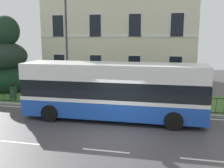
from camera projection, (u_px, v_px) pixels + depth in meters
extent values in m
cube|color=#474345|center=(115.00, 136.00, 12.59)|extent=(60.00, 56.00, 0.06)
cube|color=silver|center=(127.00, 114.00, 16.09)|extent=(54.00, 0.14, 0.01)
cube|color=silver|center=(19.00, 143.00, 11.70)|extent=(2.00, 0.12, 0.01)
cube|color=silver|center=(106.00, 151.00, 10.85)|extent=(2.00, 0.12, 0.01)
cube|color=silver|center=(207.00, 160.00, 10.01)|extent=(2.00, 0.12, 0.01)
cube|color=#9E9E99|center=(128.00, 111.00, 16.53)|extent=(57.00, 0.24, 0.12)
cube|color=#436D2E|center=(134.00, 100.00, 19.24)|extent=(57.00, 5.39, 0.12)
cube|color=beige|center=(124.00, 25.00, 27.15)|extent=(14.13, 9.16, 11.60)
cube|color=white|center=(115.00, 36.00, 22.93)|extent=(14.13, 0.06, 0.20)
cube|color=#2D333D|center=(115.00, 76.00, 23.55)|extent=(1.10, 0.06, 2.20)
cube|color=white|center=(59.00, 65.00, 24.51)|extent=(1.14, 0.04, 2.00)
cube|color=black|center=(59.00, 65.00, 24.49)|extent=(1.04, 0.03, 1.90)
cube|color=white|center=(96.00, 66.00, 23.76)|extent=(1.14, 0.04, 2.00)
cube|color=black|center=(96.00, 66.00, 23.75)|extent=(1.04, 0.03, 1.90)
cube|color=white|center=(134.00, 67.00, 23.02)|extent=(1.14, 0.04, 2.00)
cube|color=black|center=(134.00, 67.00, 23.00)|extent=(1.04, 0.03, 1.90)
cube|color=white|center=(175.00, 68.00, 22.27)|extent=(1.14, 0.04, 2.00)
cube|color=black|center=(175.00, 68.00, 22.25)|extent=(1.04, 0.03, 1.90)
cube|color=white|center=(58.00, 26.00, 23.87)|extent=(1.14, 0.04, 2.00)
cube|color=black|center=(58.00, 26.00, 23.86)|extent=(1.04, 0.03, 1.90)
cube|color=white|center=(95.00, 26.00, 23.13)|extent=(1.14, 0.04, 2.00)
cube|color=black|center=(95.00, 26.00, 23.11)|extent=(1.04, 0.03, 1.90)
cube|color=white|center=(135.00, 25.00, 22.38)|extent=(1.14, 0.04, 2.00)
cube|color=black|center=(135.00, 25.00, 22.36)|extent=(1.04, 0.03, 1.90)
cube|color=white|center=(177.00, 25.00, 21.64)|extent=(1.14, 0.04, 2.00)
cube|color=black|center=(177.00, 25.00, 21.62)|extent=(1.04, 0.03, 1.90)
cube|color=black|center=(94.00, 93.00, 17.12)|extent=(17.07, 0.04, 0.04)
cube|color=black|center=(94.00, 105.00, 17.27)|extent=(17.07, 0.04, 0.04)
cylinder|color=black|center=(4.00, 95.00, 18.61)|extent=(0.02, 0.02, 0.95)
cylinder|color=black|center=(9.00, 95.00, 18.52)|extent=(0.02, 0.02, 0.95)
cylinder|color=black|center=(15.00, 95.00, 18.42)|extent=(0.02, 0.02, 0.95)
cylinder|color=black|center=(21.00, 96.00, 18.32)|extent=(0.02, 0.02, 0.95)
cylinder|color=black|center=(27.00, 96.00, 18.22)|extent=(0.02, 0.02, 0.95)
cylinder|color=black|center=(33.00, 96.00, 18.13)|extent=(0.02, 0.02, 0.95)
cylinder|color=black|center=(39.00, 97.00, 18.03)|extent=(0.02, 0.02, 0.95)
cylinder|color=black|center=(45.00, 97.00, 17.93)|extent=(0.02, 0.02, 0.95)
cylinder|color=black|center=(52.00, 97.00, 17.83)|extent=(0.02, 0.02, 0.95)
cylinder|color=black|center=(58.00, 98.00, 17.74)|extent=(0.02, 0.02, 0.95)
cylinder|color=black|center=(64.00, 98.00, 17.64)|extent=(0.02, 0.02, 0.95)
cylinder|color=black|center=(71.00, 98.00, 17.54)|extent=(0.02, 0.02, 0.95)
cylinder|color=black|center=(77.00, 99.00, 17.44)|extent=(0.02, 0.02, 0.95)
cylinder|color=black|center=(84.00, 99.00, 17.35)|extent=(0.02, 0.02, 0.95)
cylinder|color=black|center=(90.00, 99.00, 17.25)|extent=(0.02, 0.02, 0.95)
cylinder|color=black|center=(97.00, 100.00, 17.15)|extent=(0.02, 0.02, 0.95)
cylinder|color=black|center=(104.00, 100.00, 17.05)|extent=(0.02, 0.02, 0.95)
cylinder|color=black|center=(111.00, 101.00, 16.96)|extent=(0.02, 0.02, 0.95)
cylinder|color=black|center=(118.00, 101.00, 16.86)|extent=(0.02, 0.02, 0.95)
cylinder|color=black|center=(125.00, 101.00, 16.76)|extent=(0.02, 0.02, 0.95)
cylinder|color=black|center=(132.00, 102.00, 16.66)|extent=(0.02, 0.02, 0.95)
cylinder|color=black|center=(139.00, 102.00, 16.57)|extent=(0.02, 0.02, 0.95)
cylinder|color=black|center=(146.00, 102.00, 16.47)|extent=(0.02, 0.02, 0.95)
cylinder|color=black|center=(154.00, 103.00, 16.37)|extent=(0.02, 0.02, 0.95)
cylinder|color=black|center=(161.00, 103.00, 16.27)|extent=(0.02, 0.02, 0.95)
cylinder|color=black|center=(169.00, 104.00, 16.18)|extent=(0.02, 0.02, 0.95)
cylinder|color=black|center=(176.00, 104.00, 16.08)|extent=(0.02, 0.02, 0.95)
cylinder|color=black|center=(184.00, 104.00, 15.98)|extent=(0.02, 0.02, 0.95)
cylinder|color=black|center=(192.00, 105.00, 15.88)|extent=(0.02, 0.02, 0.95)
cylinder|color=black|center=(200.00, 105.00, 15.79)|extent=(0.02, 0.02, 0.95)
cylinder|color=black|center=(208.00, 106.00, 15.69)|extent=(0.02, 0.02, 0.95)
cylinder|color=black|center=(216.00, 106.00, 15.59)|extent=(0.02, 0.02, 0.95)
cylinder|color=black|center=(224.00, 107.00, 15.49)|extent=(0.02, 0.02, 0.95)
cylinder|color=#423328|center=(8.00, 83.00, 22.32)|extent=(0.46, 0.46, 1.32)
ellipsoid|color=#14301C|center=(11.00, 79.00, 22.50)|extent=(3.81, 3.81, 2.78)
ellipsoid|color=#1F2D24|center=(6.00, 56.00, 21.83)|extent=(3.54, 3.54, 2.32)
ellipsoid|color=#18311F|center=(6.00, 31.00, 21.42)|extent=(2.21, 2.21, 2.47)
cube|color=blue|center=(113.00, 106.00, 14.91)|extent=(10.22, 2.48, 1.07)
cube|color=white|center=(113.00, 97.00, 14.82)|extent=(10.24, 2.50, 0.20)
cube|color=black|center=(113.00, 88.00, 14.72)|extent=(10.14, 2.44, 1.01)
cube|color=silver|center=(113.00, 71.00, 14.56)|extent=(10.22, 2.48, 0.89)
cube|color=black|center=(208.00, 93.00, 13.71)|extent=(0.08, 1.99, 0.93)
cube|color=black|center=(209.00, 75.00, 13.54)|extent=(0.08, 1.71, 0.57)
cylinder|color=silver|center=(205.00, 113.00, 14.67)|extent=(0.04, 0.20, 0.20)
cylinder|color=silver|center=(209.00, 121.00, 13.21)|extent=(0.04, 0.20, 0.20)
cylinder|color=black|center=(173.00, 109.00, 15.38)|extent=(0.96, 0.31, 0.96)
cylinder|color=black|center=(174.00, 121.00, 13.20)|extent=(0.96, 0.31, 0.96)
cylinder|color=black|center=(65.00, 103.00, 16.73)|extent=(0.96, 0.31, 0.96)
cylinder|color=black|center=(50.00, 113.00, 14.55)|extent=(0.96, 0.31, 0.96)
cylinder|color=#333338|center=(67.00, 51.00, 18.24)|extent=(0.14, 0.14, 7.20)
cylinder|color=#23472D|center=(13.00, 93.00, 19.32)|extent=(0.47, 0.47, 0.98)
ellipsoid|color=black|center=(13.00, 85.00, 19.22)|extent=(0.48, 0.48, 0.16)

